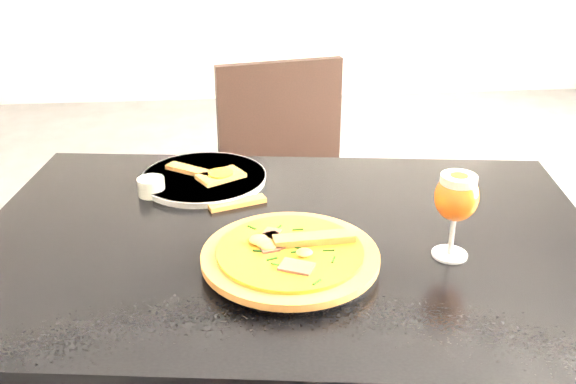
{
  "coord_description": "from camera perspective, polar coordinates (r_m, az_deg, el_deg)",
  "views": [
    {
      "loc": [
        -0.43,
        -1.42,
        1.36
      ],
      "look_at": [
        -0.32,
        -0.32,
        0.83
      ],
      "focal_mm": 40.0,
      "sensor_mm": 36.0,
      "label": 1
    }
  ],
  "objects": [
    {
      "name": "beer_glass",
      "position": [
        1.15,
        14.76,
        -0.47
      ],
      "size": [
        0.08,
        0.08,
        0.16
      ],
      "color": "silver",
      "rests_on": "dining_table"
    },
    {
      "name": "pizza",
      "position": [
        1.13,
        0.27,
        -5.54
      ],
      "size": [
        0.31,
        0.31,
        0.03
      ],
      "rotation": [
        0.0,
        0.0,
        -0.24
      ],
      "color": "#9F6326",
      "rests_on": "plate_main"
    },
    {
      "name": "loose_crust",
      "position": [
        1.35,
        -4.53,
        -0.98
      ],
      "size": [
        0.13,
        0.07,
        0.01
      ],
      "primitive_type": "cube",
      "rotation": [
        0.0,
        0.0,
        0.33
      ],
      "color": "#9F6326",
      "rests_on": "dining_table"
    },
    {
      "name": "plate_second",
      "position": [
        1.47,
        -7.5,
        1.22
      ],
      "size": [
        0.39,
        0.39,
        0.01
      ],
      "primitive_type": "cylinder",
      "rotation": [
        0.0,
        0.0,
        -0.56
      ],
      "color": "white",
      "rests_on": "dining_table"
    },
    {
      "name": "crust_scraps",
      "position": [
        1.46,
        -6.91,
        1.63
      ],
      "size": [
        0.19,
        0.14,
        0.01
      ],
      "rotation": [
        0.0,
        0.0,
        -0.18
      ],
      "color": "#9F6326",
      "rests_on": "plate_second"
    },
    {
      "name": "dining_table",
      "position": [
        1.28,
        -0.13,
        -7.43
      ],
      "size": [
        1.3,
        0.96,
        0.75
      ],
      "rotation": [
        0.0,
        0.0,
        -0.14
      ],
      "color": "black",
      "rests_on": "ground"
    },
    {
      "name": "plate_main",
      "position": [
        1.15,
        0.83,
        -5.8
      ],
      "size": [
        0.3,
        0.3,
        0.02
      ],
      "primitive_type": "cylinder",
      "rotation": [
        0.0,
        0.0,
        0.05
      ],
      "color": "white",
      "rests_on": "dining_table"
    },
    {
      "name": "chair_far",
      "position": [
        1.97,
        0.27,
        -0.62
      ],
      "size": [
        0.48,
        0.48,
        0.89
      ],
      "rotation": [
        0.0,
        0.0,
        0.19
      ],
      "color": "black",
      "rests_on": "ground"
    },
    {
      "name": "sauce_cup",
      "position": [
        1.42,
        -12.07,
        0.54
      ],
      "size": [
        0.06,
        0.06,
        0.04
      ],
      "color": "silver",
      "rests_on": "dining_table"
    }
  ]
}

